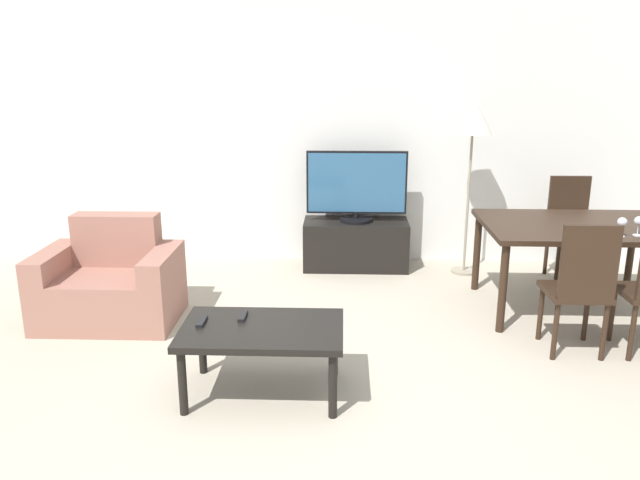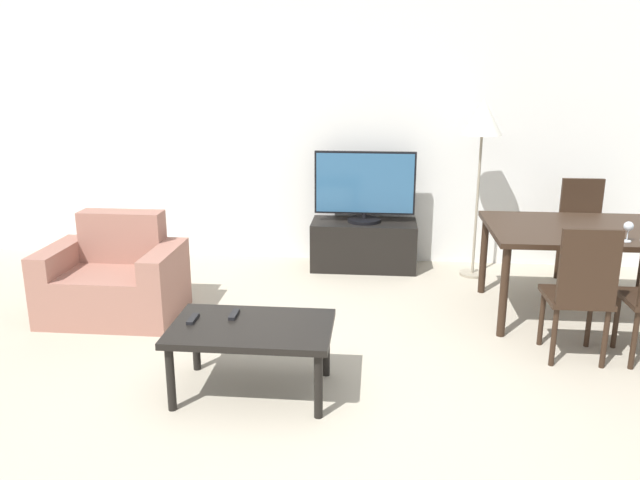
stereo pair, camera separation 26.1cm
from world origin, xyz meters
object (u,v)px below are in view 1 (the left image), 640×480
dining_table (576,233)px  remote_primary (243,316)px  coffee_table (262,335)px  wine_glass_left (622,223)px  tv_stand (356,244)px  tv (357,187)px  dining_chair_near (581,284)px  remote_secondary (202,322)px  dining_chair_far (570,224)px  wine_glass_center (639,222)px  armchair (111,285)px  floor_lamp (473,123)px

dining_table → remote_primary: bearing=-151.9°
coffee_table → wine_glass_left: size_ratio=6.56×
tv_stand → tv: bearing=-90.0°
dining_chair_near → wine_glass_left: size_ratio=6.46×
dining_chair_near → remote_secondary: dining_chair_near is taller
coffee_table → remote_primary: bearing=135.7°
dining_chair_far → wine_glass_center: dining_chair_far is taller
dining_table → wine_glass_center: size_ratio=9.92×
tv_stand → dining_chair_near: 2.41m
armchair → tv_stand: (1.92, 1.40, -0.05)m
wine_glass_left → wine_glass_center: (0.14, 0.04, 0.00)m
armchair → tv: bearing=36.0°
coffee_table → floor_lamp: bearing=55.4°
remote_secondary → coffee_table: bearing=-6.1°
armchair → wine_glass_left: wine_glass_left is taller
dining_chair_near → wine_glass_left: bearing=46.9°
dining_chair_far → tv_stand: bearing=173.5°
tv_stand → dining_chair_far: (1.97, -0.23, 0.28)m
tv_stand → coffee_table: bearing=-103.5°
remote_secondary → wine_glass_center: wine_glass_center is taller
tv → wine_glass_left: 2.38m
tv_stand → dining_table: size_ratio=0.70×
dining_table → remote_primary: size_ratio=9.65×
dining_chair_near → dining_table: bearing=73.2°
coffee_table → remote_secondary: size_ratio=6.38×
tv_stand → floor_lamp: 1.58m
tv_stand → coffee_table: size_ratio=1.05×
floor_lamp → wine_glass_center: floor_lamp is taller
remote_primary → tv: bearing=72.8°
armchair → dining_table: armchair is taller
dining_chair_far → dining_table: bearing=-106.8°
armchair → coffee_table: 1.73m
dining_chair_near → remote_secondary: 2.50m
remote_primary → armchair: bearing=140.6°
dining_chair_near → armchair: bearing=171.6°
tv_stand → coffee_table: (-0.60, -2.50, 0.15)m
dining_chair_far → remote_secondary: dining_chair_far is taller
dining_chair_near → wine_glass_center: bearing=41.2°
tv_stand → wine_glass_left: (1.89, -1.45, 0.59)m
armchair → remote_secondary: bearing=-48.2°
dining_chair_far → wine_glass_center: bearing=-87.4°
armchair → wine_glass_center: 3.98m
coffee_table → floor_lamp: size_ratio=0.58×
armchair → dining_table: (3.64, 0.33, 0.37)m
dining_chair_far → dining_chair_near: bearing=-106.8°
dining_chair_near → wine_glass_center: size_ratio=6.46×
tv_stand → remote_primary: tv_stand is taller
dining_table → dining_chair_far: dining_chair_far is taller
tv → dining_chair_near: tv is taller
tv_stand → wine_glass_left: 2.45m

